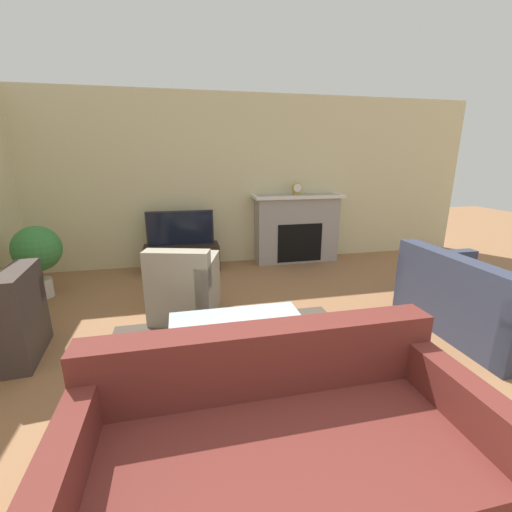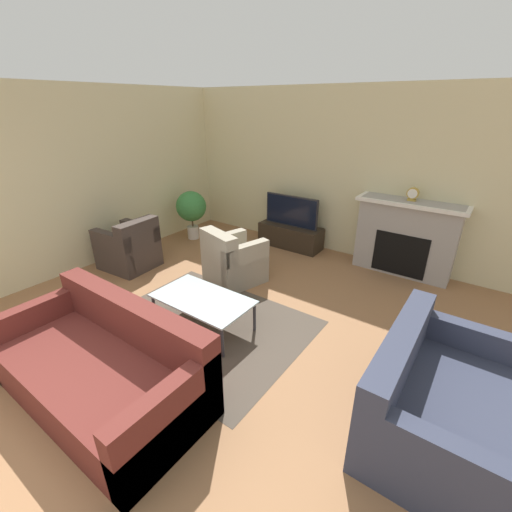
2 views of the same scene
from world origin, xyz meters
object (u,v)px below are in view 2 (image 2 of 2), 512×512
(couch_sectional, at_px, (104,368))
(coffee_table, at_px, (203,300))
(armchair_accent, at_px, (233,263))
(tv, at_px, (291,211))
(couch_loveseat, at_px, (437,403))
(armchair_by_window, at_px, (130,250))
(mantel_clock, at_px, (413,194))
(potted_plant, at_px, (191,208))

(couch_sectional, relative_size, coffee_table, 1.77)
(couch_sectional, height_order, armchair_accent, same)
(tv, bearing_deg, coffee_table, -81.00)
(tv, xyz_separation_m, couch_loveseat, (2.91, -2.70, -0.39))
(tv, relative_size, couch_sectional, 0.50)
(couch_loveseat, distance_m, armchair_by_window, 4.56)
(couch_loveseat, relative_size, mantel_clock, 7.81)
(tv, bearing_deg, mantel_clock, 3.06)
(couch_sectional, height_order, mantel_clock, mantel_clock)
(potted_plant, relative_size, mantel_clock, 4.81)
(couch_sectional, relative_size, potted_plant, 2.19)
(couch_loveseat, height_order, armchair_by_window, same)
(armchair_by_window, relative_size, coffee_table, 0.73)
(potted_plant, bearing_deg, armchair_by_window, -85.58)
(coffee_table, relative_size, mantel_clock, 5.96)
(tv, bearing_deg, potted_plant, -157.05)
(tv, relative_size, armchair_by_window, 1.22)
(coffee_table, relative_size, potted_plant, 1.24)
(tv, relative_size, mantel_clock, 5.30)
(couch_sectional, distance_m, coffee_table, 1.26)
(couch_sectional, distance_m, mantel_clock, 4.46)
(armchair_accent, relative_size, coffee_table, 0.78)
(mantel_clock, bearing_deg, armchair_accent, -137.16)
(armchair_accent, distance_m, potted_plant, 2.01)
(couch_sectional, xyz_separation_m, mantel_clock, (1.48, 4.10, 0.95))
(tv, xyz_separation_m, potted_plant, (-1.75, -0.74, -0.06))
(couch_loveseat, xyz_separation_m, armchair_accent, (-2.90, 1.03, 0.02))
(armchair_by_window, distance_m, potted_plant, 1.54)
(tv, relative_size, couch_loveseat, 0.68)
(couch_sectional, distance_m, couch_loveseat, 2.79)
(tv, height_order, coffee_table, tv)
(coffee_table, height_order, mantel_clock, mantel_clock)
(armchair_by_window, relative_size, armchair_accent, 0.93)
(tv, distance_m, mantel_clock, 2.00)
(armchair_by_window, relative_size, potted_plant, 0.90)
(couch_loveseat, height_order, coffee_table, couch_loveseat)
(armchair_by_window, height_order, mantel_clock, mantel_clock)
(couch_loveseat, height_order, potted_plant, potted_plant)
(mantel_clock, bearing_deg, potted_plant, -167.03)
(tv, distance_m, armchair_accent, 1.71)
(tv, relative_size, armchair_accent, 1.14)
(couch_loveseat, bearing_deg, tv, 47.13)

